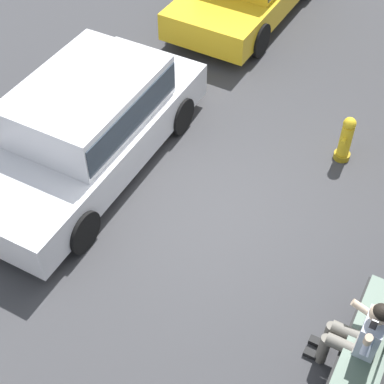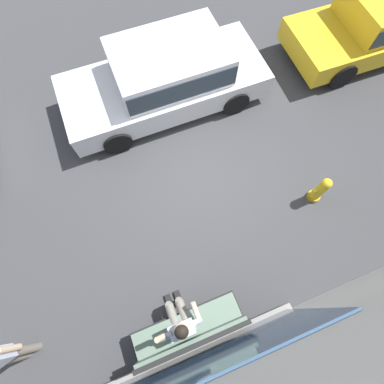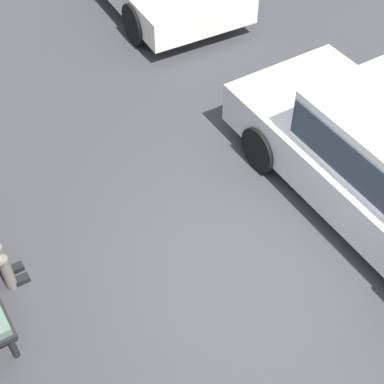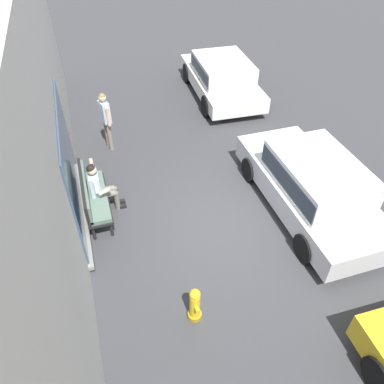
% 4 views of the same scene
% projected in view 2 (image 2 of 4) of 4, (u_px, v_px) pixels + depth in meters
% --- Properties ---
extents(ground_plane, '(60.00, 60.00, 0.00)m').
position_uv_depth(ground_plane, '(198.00, 170.00, 6.47)').
color(ground_plane, '#38383A').
extents(building_facade, '(18.00, 0.51, 5.05)m').
position_uv_depth(building_facade, '(330.00, 346.00, 2.95)').
color(building_facade, beige).
rests_on(building_facade, ground_plane).
extents(bench, '(1.84, 0.55, 1.00)m').
position_uv_depth(bench, '(190.00, 334.00, 4.75)').
color(bench, black).
rests_on(bench, ground_plane).
extents(person_on_phone, '(0.73, 0.74, 1.34)m').
position_uv_depth(person_on_phone, '(180.00, 322.00, 4.70)').
color(person_on_phone, '#6B665B').
rests_on(person_on_phone, ground_plane).
extents(parked_car_mid, '(4.47, 1.92, 1.47)m').
position_uv_depth(parked_car_mid, '(166.00, 76.00, 6.42)').
color(parked_car_mid, silver).
rests_on(parked_car_mid, ground_plane).
extents(fire_hydrant, '(0.38, 0.26, 0.81)m').
position_uv_depth(fire_hydrant, '(320.00, 190.00, 5.87)').
color(fire_hydrant, olive).
rests_on(fire_hydrant, ground_plane).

